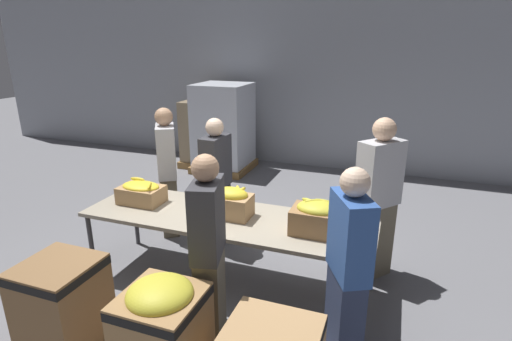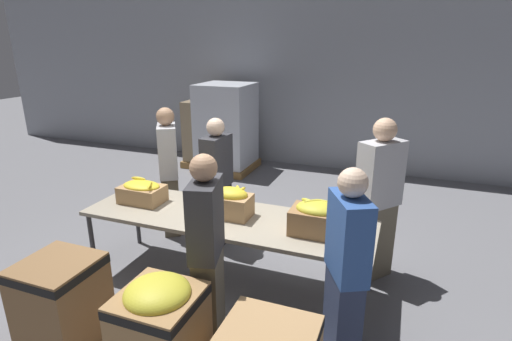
{
  "view_description": "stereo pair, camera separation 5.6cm",
  "coord_description": "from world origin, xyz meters",
  "px_view_note": "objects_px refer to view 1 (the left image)",
  "views": [
    {
      "loc": [
        1.54,
        -3.36,
        2.46
      ],
      "look_at": [
        0.23,
        0.24,
        1.21
      ],
      "focal_mm": 28.0,
      "sensor_mm": 36.0,
      "label": 1
    },
    {
      "loc": [
        1.59,
        -3.34,
        2.46
      ],
      "look_at": [
        0.23,
        0.24,
        1.21
      ],
      "focal_mm": 28.0,
      "sensor_mm": 36.0,
      "label": 2
    }
  ],
  "objects_px": {
    "banana_box_2": "(318,217)",
    "volunteer_4": "(377,201)",
    "banana_box_0": "(141,192)",
    "volunteer_1": "(209,251)",
    "volunteer_2": "(216,184)",
    "banana_box_1": "(231,202)",
    "sorting_table": "(227,220)",
    "volunteer_0": "(348,270)",
    "donation_bin_1": "(163,327)",
    "volunteer_3": "(168,173)",
    "pallet_stack_0": "(223,128)",
    "pallet_stack_1": "(211,133)",
    "donation_bin_0": "(63,302)"
  },
  "relations": [
    {
      "from": "banana_box_2",
      "to": "volunteer_4",
      "type": "height_order",
      "value": "volunteer_4"
    },
    {
      "from": "banana_box_0",
      "to": "volunteer_1",
      "type": "height_order",
      "value": "volunteer_1"
    },
    {
      "from": "volunteer_2",
      "to": "banana_box_1",
      "type": "bearing_deg",
      "value": 38.76
    },
    {
      "from": "sorting_table",
      "to": "volunteer_1",
      "type": "distance_m",
      "value": 0.78
    },
    {
      "from": "volunteer_2",
      "to": "banana_box_0",
      "type": "bearing_deg",
      "value": -32.3
    },
    {
      "from": "volunteer_0",
      "to": "donation_bin_1",
      "type": "height_order",
      "value": "volunteer_0"
    },
    {
      "from": "volunteer_3",
      "to": "volunteer_1",
      "type": "bearing_deg",
      "value": 8.69
    },
    {
      "from": "volunteer_0",
      "to": "pallet_stack_0",
      "type": "xyz_separation_m",
      "value": [
        -2.94,
        4.21,
        0.03
      ]
    },
    {
      "from": "banana_box_0",
      "to": "sorting_table",
      "type": "bearing_deg",
      "value": -0.84
    },
    {
      "from": "volunteer_2",
      "to": "volunteer_3",
      "type": "relative_size",
      "value": 0.96
    },
    {
      "from": "sorting_table",
      "to": "pallet_stack_1",
      "type": "xyz_separation_m",
      "value": [
        -2.03,
        3.8,
        -0.07
      ]
    },
    {
      "from": "banana_box_0",
      "to": "pallet_stack_1",
      "type": "xyz_separation_m",
      "value": [
        -1.02,
        3.78,
        -0.24
      ]
    },
    {
      "from": "donation_bin_1",
      "to": "pallet_stack_0",
      "type": "distance_m",
      "value": 5.17
    },
    {
      "from": "sorting_table",
      "to": "banana_box_2",
      "type": "xyz_separation_m",
      "value": [
        0.93,
        -0.04,
        0.2
      ]
    },
    {
      "from": "sorting_table",
      "to": "pallet_stack_0",
      "type": "distance_m",
      "value": 3.93
    },
    {
      "from": "volunteer_4",
      "to": "pallet_stack_0",
      "type": "xyz_separation_m",
      "value": [
        -3.06,
        2.88,
        -0.04
      ]
    },
    {
      "from": "volunteer_4",
      "to": "donation_bin_1",
      "type": "height_order",
      "value": "volunteer_4"
    },
    {
      "from": "banana_box_0",
      "to": "donation_bin_0",
      "type": "relative_size",
      "value": 0.61
    },
    {
      "from": "volunteer_2",
      "to": "donation_bin_0",
      "type": "bearing_deg",
      "value": -8.02
    },
    {
      "from": "banana_box_0",
      "to": "pallet_stack_0",
      "type": "distance_m",
      "value": 3.61
    },
    {
      "from": "donation_bin_0",
      "to": "pallet_stack_0",
      "type": "relative_size",
      "value": 0.46
    },
    {
      "from": "sorting_table",
      "to": "volunteer_4",
      "type": "height_order",
      "value": "volunteer_4"
    },
    {
      "from": "banana_box_1",
      "to": "donation_bin_1",
      "type": "bearing_deg",
      "value": -89.65
    },
    {
      "from": "pallet_stack_0",
      "to": "pallet_stack_1",
      "type": "bearing_deg",
      "value": 148.74
    },
    {
      "from": "volunteer_3",
      "to": "pallet_stack_0",
      "type": "xyz_separation_m",
      "value": [
        -0.46,
        2.74,
        -0.0
      ]
    },
    {
      "from": "volunteer_2",
      "to": "donation_bin_1",
      "type": "xyz_separation_m",
      "value": [
        0.52,
        -2.06,
        -0.36
      ]
    },
    {
      "from": "sorting_table",
      "to": "volunteer_0",
      "type": "xyz_separation_m",
      "value": [
        1.29,
        -0.64,
        0.08
      ]
    },
    {
      "from": "volunteer_1",
      "to": "pallet_stack_1",
      "type": "bearing_deg",
      "value": 10.89
    },
    {
      "from": "banana_box_0",
      "to": "donation_bin_1",
      "type": "bearing_deg",
      "value": -50.82
    },
    {
      "from": "banana_box_1",
      "to": "pallet_stack_1",
      "type": "relative_size",
      "value": 0.31
    },
    {
      "from": "volunteer_0",
      "to": "volunteer_4",
      "type": "distance_m",
      "value": 1.33
    },
    {
      "from": "sorting_table",
      "to": "volunteer_2",
      "type": "height_order",
      "value": "volunteer_2"
    },
    {
      "from": "volunteer_1",
      "to": "volunteer_0",
      "type": "bearing_deg",
      "value": -98.98
    },
    {
      "from": "banana_box_0",
      "to": "volunteer_3",
      "type": "relative_size",
      "value": 0.28
    },
    {
      "from": "sorting_table",
      "to": "banana_box_0",
      "type": "height_order",
      "value": "banana_box_0"
    },
    {
      "from": "banana_box_0",
      "to": "volunteer_1",
      "type": "relative_size",
      "value": 0.29
    },
    {
      "from": "banana_box_1",
      "to": "volunteer_0",
      "type": "height_order",
      "value": "volunteer_0"
    },
    {
      "from": "banana_box_0",
      "to": "donation_bin_1",
      "type": "distance_m",
      "value": 1.75
    },
    {
      "from": "donation_bin_0",
      "to": "donation_bin_1",
      "type": "relative_size",
      "value": 0.94
    },
    {
      "from": "banana_box_2",
      "to": "volunteer_0",
      "type": "height_order",
      "value": "volunteer_0"
    },
    {
      "from": "banana_box_2",
      "to": "volunteer_2",
      "type": "bearing_deg",
      "value": 150.35
    },
    {
      "from": "volunteer_3",
      "to": "donation_bin_0",
      "type": "xyz_separation_m",
      "value": [
        0.29,
        -2.12,
        -0.42
      ]
    },
    {
      "from": "volunteer_0",
      "to": "pallet_stack_0",
      "type": "height_order",
      "value": "pallet_stack_0"
    },
    {
      "from": "banana_box_0",
      "to": "volunteer_4",
      "type": "distance_m",
      "value": 2.52
    },
    {
      "from": "banana_box_0",
      "to": "banana_box_1",
      "type": "distance_m",
      "value": 1.06
    },
    {
      "from": "volunteer_4",
      "to": "donation_bin_0",
      "type": "relative_size",
      "value": 2.26
    },
    {
      "from": "volunteer_1",
      "to": "volunteer_4",
      "type": "height_order",
      "value": "volunteer_4"
    },
    {
      "from": "banana_box_2",
      "to": "volunteer_4",
      "type": "bearing_deg",
      "value": 56.59
    },
    {
      "from": "volunteer_2",
      "to": "volunteer_4",
      "type": "bearing_deg",
      "value": 91.52
    },
    {
      "from": "sorting_table",
      "to": "volunteer_3",
      "type": "xyz_separation_m",
      "value": [
        -1.19,
        0.83,
        0.11
      ]
    }
  ]
}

